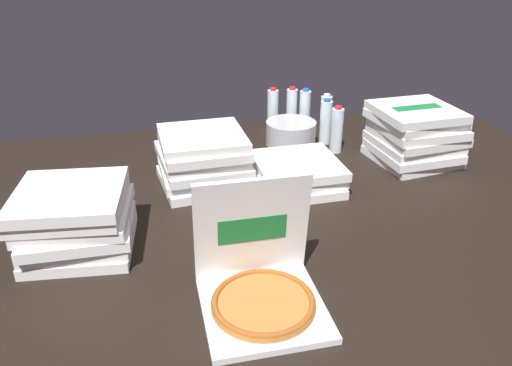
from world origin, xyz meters
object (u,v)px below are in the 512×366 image
at_px(water_bottle_0, 273,110).
at_px(water_bottle_3, 337,130).
at_px(pizza_stack_right_mid, 76,219).
at_px(water_bottle_2, 292,109).
at_px(open_pizza_box, 260,284).
at_px(ice_bucket, 291,133).
at_px(water_bottle_4, 326,122).
at_px(pizza_stack_right_far, 203,159).
at_px(water_bottle_1, 305,111).
at_px(pizza_stack_left_near, 415,135).
at_px(water_bottle_5, 326,117).
at_px(pizza_stack_right_near, 296,173).

relative_size(water_bottle_0, water_bottle_3, 1.00).
height_order(pizza_stack_right_mid, water_bottle_2, water_bottle_2).
bearing_deg(water_bottle_2, open_pizza_box, -109.97).
relative_size(ice_bucket, water_bottle_0, 1.09).
distance_m(open_pizza_box, water_bottle_3, 1.30).
height_order(water_bottle_0, water_bottle_4, same).
height_order(pizza_stack_right_far, water_bottle_4, water_bottle_4).
bearing_deg(water_bottle_3, water_bottle_1, 100.49).
bearing_deg(water_bottle_3, ice_bucket, 140.75).
xyz_separation_m(pizza_stack_left_near, water_bottle_2, (-0.46, 0.60, -0.02)).
bearing_deg(water_bottle_4, water_bottle_5, 70.14).
relative_size(pizza_stack_right_far, water_bottle_1, 1.67).
distance_m(pizza_stack_right_mid, water_bottle_2, 1.54).
distance_m(pizza_stack_left_near, water_bottle_1, 0.68).
distance_m(ice_bucket, water_bottle_5, 0.23).
relative_size(pizza_stack_right_near, water_bottle_2, 1.59).
relative_size(pizza_stack_right_mid, water_bottle_4, 1.70).
xyz_separation_m(pizza_stack_right_near, ice_bucket, (0.12, 0.50, 0.00)).
height_order(water_bottle_4, water_bottle_5, same).
distance_m(pizza_stack_right_mid, water_bottle_3, 1.42).
bearing_deg(pizza_stack_right_near, pizza_stack_right_mid, -161.13).
height_order(pizza_stack_right_far, water_bottle_0, water_bottle_0).
height_order(water_bottle_2, water_bottle_4, same).
bearing_deg(ice_bucket, pizza_stack_left_near, -34.51).
height_order(pizza_stack_left_near, water_bottle_5, pizza_stack_left_near).
bearing_deg(water_bottle_1, water_bottle_0, 162.04).
distance_m(open_pizza_box, pizza_stack_right_near, 0.84).
distance_m(water_bottle_2, water_bottle_4, 0.29).
xyz_separation_m(pizza_stack_left_near, water_bottle_3, (-0.34, 0.20, -0.02)).
distance_m(pizza_stack_left_near, water_bottle_3, 0.39).
xyz_separation_m(pizza_stack_right_near, pizza_stack_left_near, (0.66, 0.14, 0.08)).
relative_size(pizza_stack_left_near, water_bottle_2, 1.70).
bearing_deg(water_bottle_5, pizza_stack_left_near, -53.20).
height_order(open_pizza_box, water_bottle_0, open_pizza_box).
bearing_deg(water_bottle_0, water_bottle_3, -58.99).
distance_m(ice_bucket, water_bottle_0, 0.25).
height_order(pizza_stack_right_far, ice_bucket, pizza_stack_right_far).
height_order(pizza_stack_right_far, water_bottle_5, water_bottle_5).
bearing_deg(water_bottle_5, water_bottle_2, 130.03).
height_order(water_bottle_3, water_bottle_4, same).
height_order(pizza_stack_right_near, water_bottle_4, water_bottle_4).
bearing_deg(water_bottle_2, ice_bucket, -107.18).
distance_m(pizza_stack_left_near, ice_bucket, 0.65).
distance_m(pizza_stack_right_near, water_bottle_4, 0.57).
xyz_separation_m(open_pizza_box, pizza_stack_left_near, (1.01, 0.90, 0.07)).
bearing_deg(pizza_stack_right_mid, pizza_stack_right_far, 39.97).
height_order(open_pizza_box, pizza_stack_right_mid, open_pizza_box).
bearing_deg(water_bottle_1, ice_bucket, -126.99).
distance_m(water_bottle_0, water_bottle_5, 0.32).
height_order(open_pizza_box, ice_bucket, open_pizza_box).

